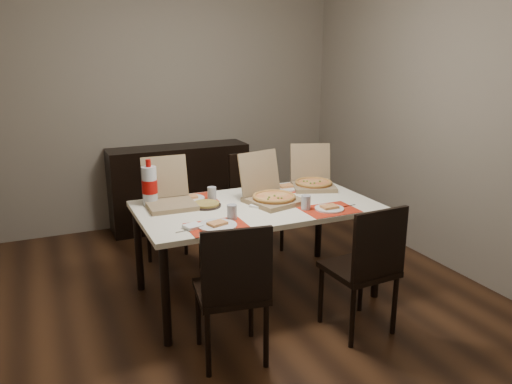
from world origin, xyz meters
TOP-DOWN VIEW (x-y plane):
  - ground at (0.00, 0.00)m, footprint 3.80×4.00m
  - room_walls at (0.00, 0.43)m, footprint 3.84×4.02m
  - sideboard at (0.00, 1.78)m, footprint 1.50×0.40m
  - dining_table at (0.11, -0.04)m, footprint 1.80×1.00m
  - chair_near_left at (-0.40, -0.84)m, footprint 0.48×0.48m
  - chair_near_right at (0.54, -0.89)m, footprint 0.44×0.44m
  - chair_far_left at (-0.35, 0.83)m, footprint 0.46×0.46m
  - chair_far_right at (0.51, 0.91)m, footprint 0.43×0.43m
  - setting_near_left at (-0.32, -0.37)m, footprint 0.49×0.30m
  - setting_near_right at (0.51, -0.37)m, footprint 0.45×0.30m
  - setting_far_left at (-0.30, 0.27)m, footprint 0.49×0.30m
  - setting_far_right at (0.49, 0.25)m, footprint 0.49×0.30m
  - napkin_loose at (0.11, -0.10)m, footprint 0.16×0.16m
  - pizza_box_center at (0.24, -0.04)m, footprint 0.46×0.49m
  - pizza_box_right at (0.77, 0.22)m, footprint 0.46×0.49m
  - pizza_box_left at (-0.50, 0.20)m, footprint 0.37×0.40m
  - faina_plate at (-0.26, 0.06)m, footprint 0.23×0.23m
  - dip_bowl at (0.29, 0.13)m, footprint 0.15×0.15m
  - soda_bottle at (-0.63, 0.29)m, footprint 0.12×0.12m

SIDE VIEW (x-z plane):
  - ground at x=0.00m, z-range -0.02..0.00m
  - sideboard at x=0.00m, z-range 0.00..0.90m
  - chair_near_left at x=-0.40m, z-range 0.05..0.98m
  - chair_near_right at x=0.54m, z-range 0.05..0.98m
  - chair_far_left at x=-0.35m, z-range 0.05..0.98m
  - chair_far_right at x=0.51m, z-range 0.05..0.98m
  - dining_table at x=0.11m, z-range 0.31..1.06m
  - napkin_loose at x=0.11m, z-range 0.75..0.77m
  - faina_plate at x=-0.26m, z-range 0.75..0.78m
  - dip_bowl at x=0.29m, z-range 0.75..0.78m
  - setting_near_left at x=-0.32m, z-range 0.72..0.83m
  - setting_far_left at x=-0.30m, z-range 0.72..0.83m
  - setting_far_right at x=0.49m, z-range 0.72..0.83m
  - setting_near_right at x=0.51m, z-range 0.72..0.83m
  - pizza_box_right at x=0.77m, z-range 0.63..0.98m
  - pizza_box_center at x=0.24m, z-range 0.62..1.00m
  - pizza_box_left at x=-0.50m, z-range 0.63..0.99m
  - soda_bottle at x=-0.63m, z-range 0.72..1.08m
  - room_walls at x=0.00m, z-range 0.42..3.04m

